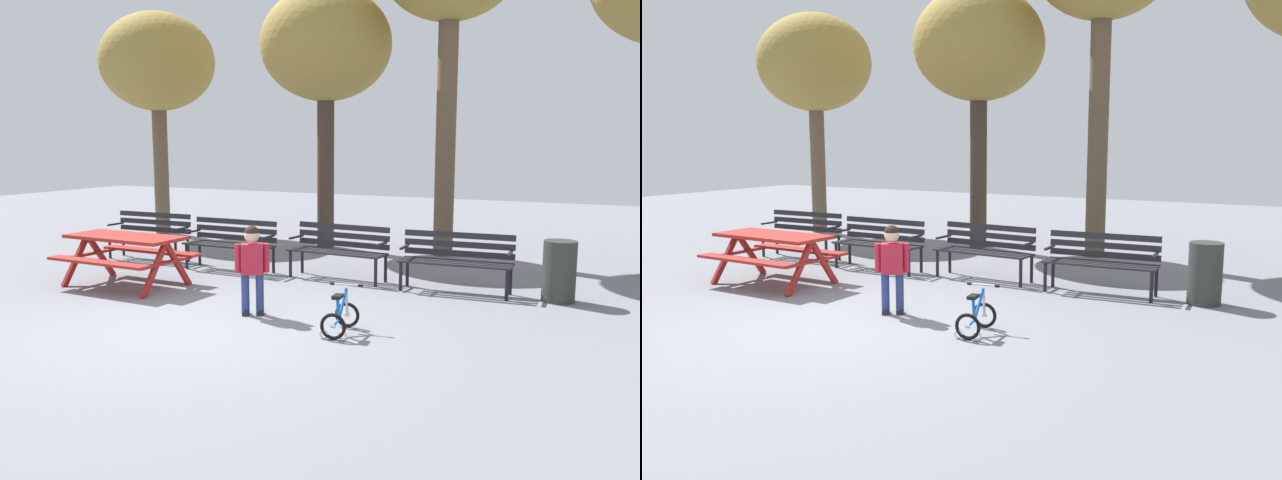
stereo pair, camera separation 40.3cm
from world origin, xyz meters
TOP-DOWN VIEW (x-y plane):
  - ground at (0.00, 0.00)m, footprint 36.00×36.00m
  - picnic_table at (-2.26, 1.32)m, footprint 1.84×1.39m
  - park_bench_far_left at (-3.43, 3.23)m, footprint 1.61×0.49m
  - park_bench_left at (-1.53, 3.04)m, footprint 1.60×0.47m
  - park_bench_right at (0.37, 3.22)m, footprint 1.62×0.55m
  - park_bench_far_right at (2.26, 3.15)m, footprint 1.62×0.55m
  - child_standing at (0.32, 0.76)m, footprint 0.38×0.28m
  - kids_bicycle at (1.65, 0.50)m, footprint 0.42×0.59m
  - trash_bin at (3.66, 3.20)m, footprint 0.44×0.44m
  - tree_far_left at (-5.52, 6.08)m, footprint 2.60×2.60m
  - tree_left at (-1.20, 5.95)m, footprint 2.60×2.60m

SIDE VIEW (x-z plane):
  - ground at x=0.00m, z-range 0.00..0.00m
  - kids_bicycle at x=1.65m, z-range -0.07..0.47m
  - trash_bin at x=3.66m, z-range 0.00..0.83m
  - park_bench_far_left at x=-3.43m, z-range 0.08..0.94m
  - park_bench_left at x=-1.53m, z-range 0.08..0.94m
  - park_bench_right at x=0.37m, z-range 0.08..0.94m
  - park_bench_far_right at x=2.26m, z-range 0.08..0.94m
  - picnic_table at x=-2.26m, z-range 0.20..0.99m
  - child_standing at x=0.32m, z-range 0.10..1.23m
  - tree_far_left at x=-5.52m, z-range 1.36..6.38m
  - tree_left at x=-1.20m, z-range 1.40..6.53m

